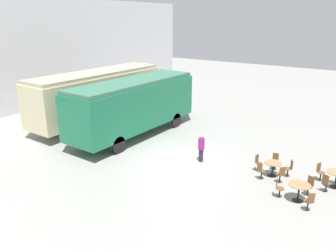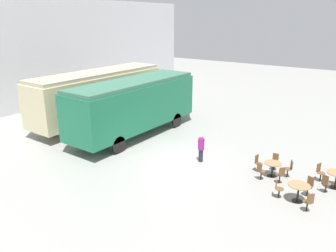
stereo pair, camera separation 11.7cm
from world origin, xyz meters
name	(u,v)px [view 2 (the right image)]	position (x,y,z in m)	size (l,w,h in m)	color
ground_plane	(175,161)	(0.00, 0.00, 0.00)	(80.00, 80.00, 0.00)	gray
backdrop_wall	(8,57)	(0.00, 15.60, 4.50)	(44.00, 0.15, 9.00)	silver
passenger_coach_vintage	(99,93)	(2.58, 8.53, 2.15)	(10.80, 2.69, 3.74)	beige
streamlined_locomotive	(143,101)	(2.73, 4.52, 2.11)	(11.65, 2.75, 3.64)	#196B47
cafe_table_near	(299,188)	(-0.37, -6.50, 0.62)	(0.89, 0.89, 0.78)	black
cafe_table_mid	(273,166)	(1.28, -4.84, 0.55)	(0.83, 0.83, 0.71)	black
cafe_chair_0	(278,187)	(-0.56, -5.70, 0.51)	(0.36, 0.38, 0.87)	black
cafe_chair_1	(309,201)	(-0.97, -7.06, 0.51)	(0.40, 0.40, 0.87)	black
cafe_chair_2	(309,185)	(0.41, -6.73, 0.51)	(0.39, 0.37, 0.87)	black
cafe_chair_3	(275,161)	(2.06, -4.70, 0.51)	(0.38, 0.36, 0.87)	black
cafe_chair_4	(258,162)	(1.38, -4.06, 0.51)	(0.36, 0.37, 0.87)	black
cafe_chair_5	(260,170)	(0.57, -4.50, 0.51)	(0.40, 0.38, 0.87)	black
cafe_chair_6	(281,174)	(0.74, -5.41, 0.51)	(0.40, 0.40, 0.87)	black
cafe_chair_7	(290,168)	(1.66, -5.53, 0.51)	(0.39, 0.40, 0.87)	black
cafe_chair_10	(320,171)	(2.12, -6.80, 0.51)	(0.38, 0.39, 0.87)	black
cafe_chair_11	(326,182)	(1.07, -7.27, 0.51)	(0.39, 0.38, 0.87)	black
visitor_person	(201,147)	(0.73, -1.15, 0.82)	(0.34, 0.34, 1.53)	#262633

